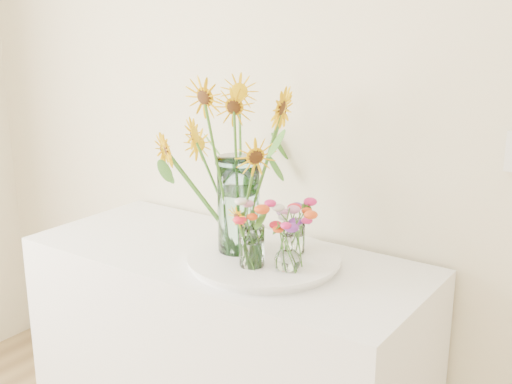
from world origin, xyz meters
The scene contains 10 objects.
counter centered at (-0.38, 1.93, 0.45)m, with size 1.40×0.60×0.90m, color white.
tray centered at (-0.21, 1.92, 0.91)m, with size 0.47×0.47×0.03m, color white.
mason_jar centered at (-0.31, 1.92, 1.09)m, with size 0.14×0.14×0.32m, color #BDF5F8.
sunflower_bouquet centered at (-0.31, 1.92, 1.22)m, with size 0.86×0.86×0.60m, color #ECB104, non-canonical shape.
small_vase_a centered at (-0.19, 1.83, 0.99)m, with size 0.08×0.08×0.13m, color white.
wildflower_posy_a centered at (-0.19, 1.83, 1.04)m, with size 0.18×0.18×0.22m, color #DE4613, non-canonical shape.
small_vase_b centered at (-0.08, 1.87, 0.98)m, with size 0.08×0.08×0.12m, color white, non-canonical shape.
wildflower_posy_b centered at (-0.08, 1.87, 1.03)m, with size 0.20×0.20×0.21m, color #DE4613, non-canonical shape.
small_vase_c centered at (-0.14, 2.01, 0.98)m, with size 0.06×0.06×0.10m, color white.
wildflower_posy_c centered at (-0.14, 2.01, 1.02)m, with size 0.20×0.20×0.19m, color #DE4613, non-canonical shape.
Camera 1 is at (0.88, 0.31, 1.68)m, focal length 45.00 mm.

